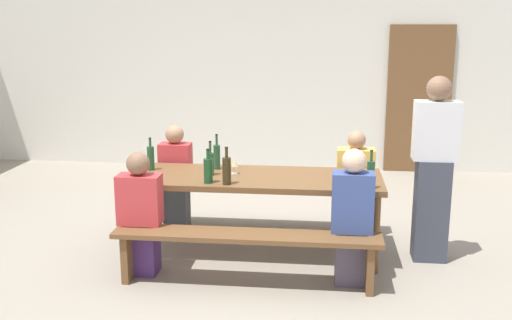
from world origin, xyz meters
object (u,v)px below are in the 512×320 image
at_px(wine_bottle_1, 208,170).
at_px(wine_bottle_2, 210,163).
at_px(tasting_table, 256,183).
at_px(standing_host, 434,172).
at_px(seated_guest_near_0, 140,217).
at_px(seated_guest_near_1, 352,220).
at_px(wine_glass_0, 360,175).
at_px(wine_bottle_0, 227,170).
at_px(wine_bottle_5, 217,156).
at_px(wine_bottle_4, 371,174).
at_px(wine_glass_1, 235,163).
at_px(bench_near, 246,244).
at_px(wine_bottle_3, 151,158).
at_px(seated_guest_far_1, 355,188).
at_px(bench_far, 264,195).
at_px(wooden_door, 419,100).
at_px(seated_guest_far_0, 176,180).

distance_m(wine_bottle_1, wine_bottle_2, 0.27).
distance_m(tasting_table, standing_host, 1.60).
relative_size(seated_guest_near_0, seated_guest_near_1, 0.94).
xyz_separation_m(wine_glass_0, standing_host, (0.67, 0.36, -0.04)).
distance_m(tasting_table, wine_bottle_0, 0.44).
bearing_deg(seated_guest_near_1, tasting_table, 56.49).
xyz_separation_m(wine_bottle_5, standing_host, (2.00, -0.19, -0.05)).
relative_size(wine_bottle_4, standing_host, 0.20).
bearing_deg(wine_bottle_2, wine_glass_1, 21.10).
height_order(bench_near, standing_host, standing_host).
distance_m(wine_bottle_0, wine_bottle_3, 0.91).
bearing_deg(seated_guest_far_1, wine_bottle_2, -66.58).
distance_m(bench_far, standing_host, 1.80).
bearing_deg(wooden_door, wine_bottle_5, -126.43).
xyz_separation_m(bench_far, seated_guest_near_0, (-0.93, -1.28, 0.15)).
xyz_separation_m(wine_bottle_3, seated_guest_near_1, (1.88, -0.68, -0.32)).
bearing_deg(seated_guest_near_0, wine_glass_0, -82.63).
bearing_deg(bench_far, wine_bottle_4, -45.78).
xyz_separation_m(wine_bottle_1, wine_bottle_3, (-0.63, 0.40, 0.00)).
xyz_separation_m(bench_near, wine_bottle_3, (-1.02, 0.83, 0.51)).
bearing_deg(wine_bottle_0, seated_guest_near_0, -160.72).
relative_size(wooden_door, wine_bottle_2, 6.52).
xyz_separation_m(tasting_table, seated_guest_far_0, (-0.90, 0.57, -0.15)).
bearing_deg(seated_guest_far_1, bench_far, -99.11).
bearing_deg(bench_near, seated_guest_near_1, 9.94).
distance_m(wine_bottle_3, wine_bottle_4, 2.08).
distance_m(tasting_table, wine_bottle_2, 0.46).
xyz_separation_m(wine_bottle_0, wine_bottle_5, (-0.18, 0.54, -0.00)).
bearing_deg(wine_bottle_0, bench_near, -61.06).
bearing_deg(wine_bottle_3, wine_bottle_4, -12.13).
xyz_separation_m(bench_near, seated_guest_near_1, (0.86, 0.15, 0.19)).
xyz_separation_m(seated_guest_near_0, seated_guest_near_1, (1.79, -0.00, 0.04)).
height_order(tasting_table, wine_glass_1, wine_glass_1).
bearing_deg(seated_guest_far_0, bench_far, 99.48).
xyz_separation_m(tasting_table, seated_guest_near_1, (0.86, -0.57, -0.13)).
xyz_separation_m(tasting_table, wine_bottle_0, (-0.22, -0.32, 0.20)).
distance_m(wine_bottle_3, seated_guest_near_1, 2.02).
xyz_separation_m(tasting_table, wine_glass_1, (-0.21, 0.06, 0.18)).
distance_m(wine_bottle_4, wine_bottle_5, 1.52).
relative_size(tasting_table, standing_host, 1.37).
bearing_deg(wine_glass_0, wine_glass_1, 160.97).
distance_m(wine_bottle_0, seated_guest_far_0, 1.17).
relative_size(wine_bottle_2, seated_guest_far_0, 0.29).
bearing_deg(tasting_table, wine_bottle_5, 150.87).
bearing_deg(wine_bottle_3, wine_glass_1, -3.71).
distance_m(bench_far, seated_guest_near_1, 1.55).
height_order(wine_bottle_1, seated_guest_far_1, seated_guest_far_1).
bearing_deg(bench_far, tasting_table, -90.00).
height_order(wine_bottle_2, wine_glass_0, wine_bottle_2).
bearing_deg(tasting_table, seated_guest_near_1, -33.51).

